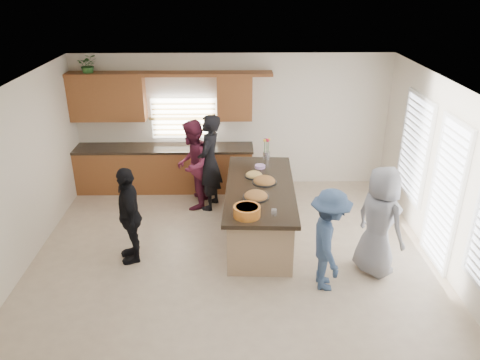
{
  "coord_description": "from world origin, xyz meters",
  "views": [
    {
      "loc": [
        -0.0,
        -6.41,
        4.3
      ],
      "look_at": [
        0.12,
        0.56,
        1.15
      ],
      "focal_mm": 35.0,
      "sensor_mm": 36.0,
      "label": 1
    }
  ],
  "objects_px": {
    "island": "(260,212)",
    "salad_bowl": "(247,211)",
    "woman_left_front": "(129,215)",
    "woman_right_front": "(379,222)",
    "woman_left_back": "(209,163)",
    "woman_left_mid": "(193,165)",
    "woman_right_back": "(329,240)"
  },
  "relations": [
    {
      "from": "island",
      "to": "salad_bowl",
      "type": "xyz_separation_m",
      "value": [
        -0.26,
        -1.05,
        0.59
      ]
    },
    {
      "from": "woman_left_front",
      "to": "woman_right_front",
      "type": "height_order",
      "value": "woman_right_front"
    },
    {
      "from": "salad_bowl",
      "to": "woman_left_front",
      "type": "xyz_separation_m",
      "value": [
        -1.83,
        0.36,
        -0.24
      ]
    },
    {
      "from": "salad_bowl",
      "to": "woman_left_front",
      "type": "relative_size",
      "value": 0.25
    },
    {
      "from": "woman_left_front",
      "to": "woman_right_front",
      "type": "distance_m",
      "value": 3.83
    },
    {
      "from": "salad_bowl",
      "to": "woman_right_front",
      "type": "bearing_deg",
      "value": -1.7
    },
    {
      "from": "woman_left_back",
      "to": "woman_left_front",
      "type": "height_order",
      "value": "woman_left_back"
    },
    {
      "from": "woman_left_back",
      "to": "woman_left_mid",
      "type": "xyz_separation_m",
      "value": [
        -0.32,
        0.05,
        -0.06
      ]
    },
    {
      "from": "salad_bowl",
      "to": "woman_left_mid",
      "type": "xyz_separation_m",
      "value": [
        -0.97,
        2.19,
        -0.16
      ]
    },
    {
      "from": "woman_left_mid",
      "to": "woman_left_front",
      "type": "relative_size",
      "value": 1.1
    },
    {
      "from": "woman_right_front",
      "to": "woman_left_back",
      "type": "bearing_deg",
      "value": 18.85
    },
    {
      "from": "woman_right_back",
      "to": "island",
      "type": "bearing_deg",
      "value": 33.82
    },
    {
      "from": "woman_left_mid",
      "to": "island",
      "type": "bearing_deg",
      "value": 54.29
    },
    {
      "from": "woman_left_mid",
      "to": "woman_right_back",
      "type": "distance_m",
      "value": 3.37
    },
    {
      "from": "salad_bowl",
      "to": "woman_left_back",
      "type": "bearing_deg",
      "value": 106.8
    },
    {
      "from": "woman_left_back",
      "to": "woman_left_mid",
      "type": "relative_size",
      "value": 1.07
    },
    {
      "from": "woman_right_back",
      "to": "woman_right_front",
      "type": "bearing_deg",
      "value": -63.61
    },
    {
      "from": "salad_bowl",
      "to": "woman_left_back",
      "type": "xyz_separation_m",
      "value": [
        -0.65,
        2.14,
        -0.1
      ]
    },
    {
      "from": "island",
      "to": "salad_bowl",
      "type": "relative_size",
      "value": 6.77
    },
    {
      "from": "woman_left_mid",
      "to": "woman_right_back",
      "type": "bearing_deg",
      "value": 46.4
    },
    {
      "from": "island",
      "to": "woman_left_back",
      "type": "distance_m",
      "value": 1.5
    },
    {
      "from": "woman_right_back",
      "to": "woman_right_front",
      "type": "relative_size",
      "value": 0.9
    },
    {
      "from": "island",
      "to": "salad_bowl",
      "type": "distance_m",
      "value": 1.23
    },
    {
      "from": "woman_left_mid",
      "to": "woman_left_front",
      "type": "bearing_deg",
      "value": -17.81
    },
    {
      "from": "island",
      "to": "woman_right_back",
      "type": "bearing_deg",
      "value": -55.88
    },
    {
      "from": "woman_right_back",
      "to": "salad_bowl",
      "type": "bearing_deg",
      "value": 72.23
    },
    {
      "from": "woman_left_back",
      "to": "woman_left_front",
      "type": "relative_size",
      "value": 1.18
    },
    {
      "from": "salad_bowl",
      "to": "woman_left_mid",
      "type": "bearing_deg",
      "value": 113.88
    },
    {
      "from": "island",
      "to": "woman_left_mid",
      "type": "distance_m",
      "value": 1.73
    },
    {
      "from": "woman_left_front",
      "to": "woman_right_front",
      "type": "bearing_deg",
      "value": 67.87
    },
    {
      "from": "island",
      "to": "woman_left_back",
      "type": "bearing_deg",
      "value": 132.17
    },
    {
      "from": "woman_right_front",
      "to": "woman_left_front",
      "type": "bearing_deg",
      "value": 52.65
    }
  ]
}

